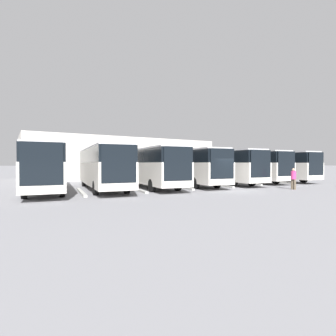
{
  "coord_description": "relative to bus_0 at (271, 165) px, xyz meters",
  "views": [
    {
      "loc": [
        14.93,
        15.13,
        2.12
      ],
      "look_at": [
        1.95,
        -6.04,
        1.71
      ],
      "focal_mm": 28.0,
      "sensor_mm": 36.0,
      "label": 1
    }
  ],
  "objects": [
    {
      "name": "pedestrian",
      "position": [
        7.49,
        7.82,
        -0.96
      ],
      "size": [
        0.42,
        0.42,
        1.74
      ],
      "rotation": [
        0.0,
        0.0,
        1.66
      ],
      "color": "brown",
      "rests_on": "ground_plane"
    },
    {
      "name": "curb_divider_4",
      "position": [
        18.8,
        1.69,
        -1.82
      ],
      "size": [
        0.98,
        5.37,
        0.15
      ],
      "primitive_type": "cube",
      "rotation": [
        0.0,
        0.0,
        -0.14
      ],
      "color": "#B2B2AD",
      "rests_on": "ground_plane"
    },
    {
      "name": "bus_6",
      "position": [
        25.07,
        -0.73,
        0.0
      ],
      "size": [
        4.07,
        12.34,
        3.41
      ],
      "rotation": [
        0.0,
        0.0,
        -0.14
      ],
      "color": "silver",
      "rests_on": "ground_plane"
    },
    {
      "name": "bus_0",
      "position": [
        0.0,
        0.0,
        0.0
      ],
      "size": [
        4.07,
        12.34,
        3.41
      ],
      "rotation": [
        0.0,
        0.0,
        -0.14
      ],
      "color": "silver",
      "rests_on": "ground_plane"
    },
    {
      "name": "bus_2",
      "position": [
        8.36,
        -0.04,
        0.0
      ],
      "size": [
        4.07,
        12.34,
        3.41
      ],
      "rotation": [
        0.0,
        0.0,
        -0.14
      ],
      "color": "silver",
      "rests_on": "ground_plane"
    },
    {
      "name": "curb_divider_5",
      "position": [
        22.98,
        1.51,
        -1.82
      ],
      "size": [
        0.98,
        5.37,
        0.15
      ],
      "primitive_type": "cube",
      "rotation": [
        0.0,
        0.0,
        -0.14
      ],
      "color": "#B2B2AD",
      "rests_on": "ground_plane"
    },
    {
      "name": "curb_divider_3",
      "position": [
        14.62,
        1.54,
        -1.82
      ],
      "size": [
        0.98,
        5.37,
        0.15
      ],
      "primitive_type": "cube",
      "rotation": [
        0.0,
        0.0,
        -0.14
      ],
      "color": "#B2B2AD",
      "rests_on": "ground_plane"
    },
    {
      "name": "curb_divider_0",
      "position": [
        2.09,
        1.8,
        -1.82
      ],
      "size": [
        0.98,
        5.37,
        0.15
      ],
      "primitive_type": "cube",
      "rotation": [
        0.0,
        0.0,
        -0.14
      ],
      "color": "#B2B2AD",
      "rests_on": "ground_plane"
    },
    {
      "name": "curb_divider_1",
      "position": [
        6.27,
        1.33,
        -1.82
      ],
      "size": [
        0.98,
        5.37,
        0.15
      ],
      "primitive_type": "cube",
      "rotation": [
        0.0,
        0.0,
        -0.14
      ],
      "color": "#B2B2AD",
      "rests_on": "ground_plane"
    },
    {
      "name": "ground_plane",
      "position": [
        12.54,
        5.58,
        -1.9
      ],
      "size": [
        600.0,
        600.0,
        0.0
      ],
      "primitive_type": "plane",
      "color": "gray"
    },
    {
      "name": "bus_4",
      "position": [
        16.72,
        -0.1,
        0.0
      ],
      "size": [
        4.07,
        12.34,
        3.41
      ],
      "rotation": [
        0.0,
        0.0,
        -0.14
      ],
      "color": "silver",
      "rests_on": "ground_plane"
    },
    {
      "name": "bus_3",
      "position": [
        12.54,
        -0.25,
        0.0
      ],
      "size": [
        4.07,
        12.34,
        3.41
      ],
      "rotation": [
        0.0,
        0.0,
        -0.14
      ],
      "color": "silver",
      "rests_on": "ground_plane"
    },
    {
      "name": "bus_1",
      "position": [
        4.18,
        -0.47,
        0.0
      ],
      "size": [
        4.07,
        12.34,
        3.41
      ],
      "rotation": [
        0.0,
        0.0,
        -0.14
      ],
      "color": "silver",
      "rests_on": "ground_plane"
    },
    {
      "name": "station_building",
      "position": [
        12.54,
        -17.0,
        1.02
      ],
      "size": [
        27.33,
        12.57,
        5.77
      ],
      "color": "beige",
      "rests_on": "ground_plane"
    },
    {
      "name": "curb_divider_2",
      "position": [
        10.45,
        1.75,
        -1.82
      ],
      "size": [
        0.98,
        5.37,
        0.15
      ],
      "primitive_type": "cube",
      "rotation": [
        0.0,
        0.0,
        -0.14
      ],
      "color": "#B2B2AD",
      "rests_on": "ground_plane"
    },
    {
      "name": "bus_5",
      "position": [
        20.9,
        -0.28,
        0.0
      ],
      "size": [
        4.07,
        12.34,
        3.41
      ],
      "rotation": [
        0.0,
        0.0,
        -0.14
      ],
      "color": "silver",
      "rests_on": "ground_plane"
    }
  ]
}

